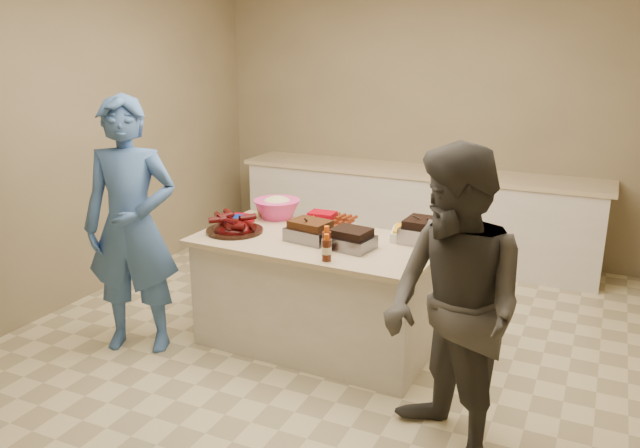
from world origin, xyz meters
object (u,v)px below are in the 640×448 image
at_px(coleslaw_bowl, 277,218).
at_px(bbq_bottle_b, 327,253).
at_px(rib_platter, 235,232).
at_px(guest_blue, 142,344).
at_px(roasting_pan, 423,242).
at_px(bbq_bottle_a, 327,261).
at_px(island, 317,344).
at_px(plastic_cup, 263,216).
at_px(mustard_bottle, 314,233).

relative_size(coleslaw_bowl, bbq_bottle_b, 1.97).
relative_size(rib_platter, guest_blue, 0.23).
xyz_separation_m(roasting_pan, guest_blue, (-1.83, -0.81, -0.80)).
height_order(bbq_bottle_a, bbq_bottle_b, bbq_bottle_b).
distance_m(coleslaw_bowl, guest_blue, 1.37).
bearing_deg(rib_platter, island, 8.27).
bearing_deg(plastic_cup, mustard_bottle, -23.14).
bearing_deg(bbq_bottle_b, bbq_bottle_a, -65.59).
height_order(bbq_bottle_b, plastic_cup, bbq_bottle_b).
xyz_separation_m(island, coleslaw_bowl, (-0.52, 0.37, 0.80)).
distance_m(roasting_pan, guest_blue, 2.15).
bearing_deg(mustard_bottle, guest_blue, -147.43).
xyz_separation_m(rib_platter, bbq_bottle_b, (0.79, -0.14, 0.00)).
distance_m(rib_platter, mustard_bottle, 0.57).
height_order(roasting_pan, guest_blue, roasting_pan).
xyz_separation_m(roasting_pan, mustard_bottle, (-0.76, -0.13, 0.00)).
distance_m(roasting_pan, coleslaw_bowl, 1.20).
bearing_deg(guest_blue, island, 4.07).
bearing_deg(bbq_bottle_a, coleslaw_bowl, 136.13).
bearing_deg(bbq_bottle_a, rib_platter, 162.49).
bearing_deg(guest_blue, mustard_bottle, 11.15).
xyz_separation_m(island, bbq_bottle_a, (0.24, -0.36, 0.80)).
bearing_deg(rib_platter, coleslaw_bowl, 77.91).
bearing_deg(bbq_bottle_b, island, 128.14).
bearing_deg(guest_blue, bbq_bottle_b, -7.71).
xyz_separation_m(bbq_bottle_a, guest_blue, (-1.39, -0.19, -0.80)).
distance_m(roasting_pan, bbq_bottle_a, 0.76).
distance_m(roasting_pan, mustard_bottle, 0.78).
bearing_deg(bbq_bottle_b, rib_platter, 170.25).
relative_size(rib_platter, roasting_pan, 1.47).
bearing_deg(mustard_bottle, island, -56.30).
distance_m(coleslaw_bowl, plastic_cup, 0.13).
distance_m(island, mustard_bottle, 0.81).
distance_m(rib_platter, bbq_bottle_b, 0.80).
bearing_deg(roasting_pan, rib_platter, -161.65).
distance_m(mustard_bottle, guest_blue, 1.49).
bearing_deg(bbq_bottle_b, roasting_pan, 44.37).
xyz_separation_m(bbq_bottle_a, plastic_cup, (-0.88, 0.73, 0.00)).
distance_m(island, plastic_cup, 1.09).
bearing_deg(bbq_bottle_b, guest_blue, -166.29).
xyz_separation_m(coleslaw_bowl, mustard_bottle, (0.43, -0.24, 0.00)).
bearing_deg(bbq_bottle_a, island, 123.52).
distance_m(island, bbq_bottle_a, 0.91).
height_order(island, bbq_bottle_b, bbq_bottle_b).
bearing_deg(mustard_bottle, bbq_bottle_b, -53.43).
relative_size(roasting_pan, bbq_bottle_a, 1.59).
height_order(roasting_pan, bbq_bottle_b, bbq_bottle_b).
height_order(roasting_pan, bbq_bottle_a, bbq_bottle_a).
xyz_separation_m(island, rib_platter, (-0.61, -0.09, 0.80)).
bearing_deg(bbq_bottle_a, roasting_pan, 54.69).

